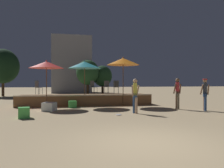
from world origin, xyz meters
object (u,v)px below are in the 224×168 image
Objects in this scene: cube_seat_0 at (72,104)px; person_0 at (177,92)px; person_1 at (205,93)px; bistro_chair_3 at (93,86)px; bistro_chair_2 at (116,86)px; background_tree_0 at (3,66)px; background_tree_1 at (103,76)px; patio_umbrella_2 at (85,65)px; patio_umbrella_1 at (46,65)px; patio_umbrella_0 at (123,62)px; frisbee_disc at (119,115)px; cube_seat_1 at (24,113)px; cube_seat_2 at (49,107)px; person_3 at (135,95)px; background_tree_2 at (88,72)px; bistro_chair_0 at (38,86)px; bistro_chair_1 at (106,86)px.

cube_seat_0 is 0.29× the size of person_0.
person_1 is 7.05m from bistro_chair_3.
bistro_chair_3 is at bearing 8.81° from bistro_chair_2.
background_tree_0 is 1.45× the size of background_tree_1.
person_0 is at bearing -80.28° from bistro_chair_3.
patio_umbrella_2 is 3.26× the size of bistro_chair_2.
patio_umbrella_1 is 7.87m from person_0.
bistro_chair_3 is at bearing 151.53° from patio_umbrella_0.
frisbee_disc is (-4.91, -0.54, -0.97)m from person_1.
background_tree_0 is at bearing 107.62° from cube_seat_1.
cube_seat_2 is 8.40m from person_1.
bistro_chair_3 is (0.65, 0.88, -1.34)m from patio_umbrella_2.
background_tree_2 is (-0.91, 15.09, 1.71)m from person_3.
patio_umbrella_0 is 0.78× the size of background_tree_2.
bistro_chair_2 is at bearing -141.67° from person_0.
person_3 is at bearing 4.21° from cube_seat_1.
bistro_chair_0 is 1.00× the size of bistro_chair_3.
cube_seat_2 is at bearing 157.00° from bistro_chair_0.
frisbee_disc is 0.05× the size of background_tree_0.
patio_umbrella_2 is 5.52m from cube_seat_1.
cube_seat_2 is (-2.03, -1.84, -2.40)m from patio_umbrella_2.
cube_seat_0 is at bearing -94.04° from person_1.
bistro_chair_3 is at bearing -117.43° from bistro_chair_1.
background_tree_0 is (-8.47, 10.53, 1.95)m from bistro_chair_3.
person_0 is 1.44m from person_1.
person_0 is 4.17m from frisbee_disc.
person_3 reaches higher than bistro_chair_0.
person_3 reaches higher than bistro_chair_3.
bistro_chair_2 is 0.18× the size of background_tree_0.
person_1 is at bearing -71.91° from background_tree_2.
bistro_chair_0 is at bearing 138.27° from bistro_chair_3.
bistro_chair_0 is 3.39× the size of frisbee_disc.
bistro_chair_1 and bistro_chair_2 have the same top height.
person_0 is at bearing -27.03° from patio_umbrella_2.
person_0 reaches higher than bistro_chair_1.
frisbee_disc is 15.69m from background_tree_2.
cube_seat_1 is 8.14m from person_0.
patio_umbrella_1 reaches higher than bistro_chair_3.
cube_seat_2 is 14.77m from background_tree_0.
bistro_chair_1 is at bearing 51.50° from cube_seat_1.
cube_seat_0 is at bearing -111.42° from person_0.
background_tree_1 is (1.88, 16.13, 2.23)m from frisbee_disc.
bistro_chair_2 is (3.01, 1.27, 1.08)m from cube_seat_0.
background_tree_2 reaches higher than cube_seat_1.
bistro_chair_0 is (-0.03, 4.88, 1.05)m from cube_seat_1.
bistro_chair_0 reaches higher than cube_seat_2.
background_tree_2 is (-1.22, 11.57, -0.24)m from patio_umbrella_0.
bistro_chair_3 is at bearing 97.10° from frisbee_disc.
bistro_chair_2 is (0.48, -1.13, 0.00)m from bistro_chair_1.
frisbee_disc is at bearing -33.65° from cube_seat_2.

